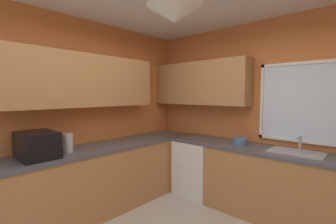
{
  "coord_description": "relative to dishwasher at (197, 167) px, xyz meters",
  "views": [
    {
      "loc": [
        1.21,
        -1.39,
        1.62
      ],
      "look_at": [
        -0.72,
        0.71,
        1.4
      ],
      "focal_mm": 24.27,
      "sensor_mm": 36.0,
      "label": 1
    }
  ],
  "objects": [
    {
      "name": "sink_assembly",
      "position": [
        1.42,
        0.04,
        0.49
      ],
      "size": [
        0.59,
        0.4,
        0.19
      ],
      "color": "#9EA0A5",
      "rests_on": "counter_run_back"
    },
    {
      "name": "dishwasher",
      "position": [
        0.0,
        0.0,
        0.0
      ],
      "size": [
        0.6,
        0.6,
        0.87
      ],
      "primitive_type": "cube",
      "color": "white",
      "rests_on": "ground_plane"
    },
    {
      "name": "counter_run_left",
      "position": [
        -0.66,
        -1.61,
        0.02
      ],
      "size": [
        0.65,
        3.62,
        0.91
      ],
      "color": "#AD7542",
      "rests_on": "ground_plane"
    },
    {
      "name": "room_shell",
      "position": [
        0.53,
        -1.13,
        1.35
      ],
      "size": [
        3.83,
        4.01,
        2.73
      ],
      "color": "#D17238",
      "rests_on": "ground_plane"
    },
    {
      "name": "counter_run_back",
      "position": [
        1.1,
        0.03,
        0.02
      ],
      "size": [
        2.92,
        0.65,
        0.91
      ],
      "color": "#AD7542",
      "rests_on": "ground_plane"
    },
    {
      "name": "kettle",
      "position": [
        -0.64,
        -1.81,
        0.59
      ],
      "size": [
        0.11,
        0.11,
        0.23
      ],
      "primitive_type": "cylinder",
      "color": "#B7B7BC",
      "rests_on": "counter_run_left"
    },
    {
      "name": "microwave",
      "position": [
        -0.66,
        -2.15,
        0.62
      ],
      "size": [
        0.48,
        0.36,
        0.29
      ],
      "primitive_type": "cube",
      "color": "black",
      "rests_on": "counter_run_left"
    },
    {
      "name": "bowl",
      "position": [
        0.71,
        0.03,
        0.52
      ],
      "size": [
        0.2,
        0.2,
        0.09
      ],
      "primitive_type": "cylinder",
      "color": "#4C7099",
      "rests_on": "counter_run_back"
    }
  ]
}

